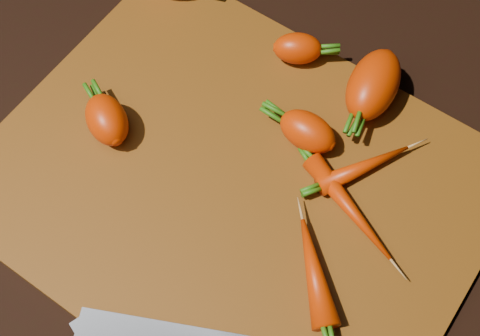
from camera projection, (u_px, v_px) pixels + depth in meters
The scene contains 9 objects.
ground at pixel (235, 190), 0.71m from camera, with size 2.00×2.00×0.01m, color black.
cutting_board at pixel (235, 185), 0.70m from camera, with size 0.50×0.40×0.01m, color brown.
carrot_1 at pixel (107, 120), 0.70m from camera, with size 0.06×0.04×0.04m, color #C22E03.
carrot_2 at pixel (373, 85), 0.71m from camera, with size 0.09×0.05×0.05m, color #C22E03.
carrot_3 at pixel (307, 131), 0.70m from camera, with size 0.06×0.04×0.04m, color #C22E03.
carrot_4 at pixel (298, 48), 0.75m from camera, with size 0.05×0.04×0.04m, color #C22E03.
carrot_5 at pixel (364, 167), 0.69m from camera, with size 0.10×0.02×0.02m, color #C22E03.
carrot_6 at pixel (349, 208), 0.67m from camera, with size 0.13×0.02×0.02m, color #C22E03.
carrot_7 at pixel (314, 272), 0.63m from camera, with size 0.11×0.03×0.03m, color #C22E03.
Camera 1 is at (0.17, -0.24, 0.64)m, focal length 50.00 mm.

